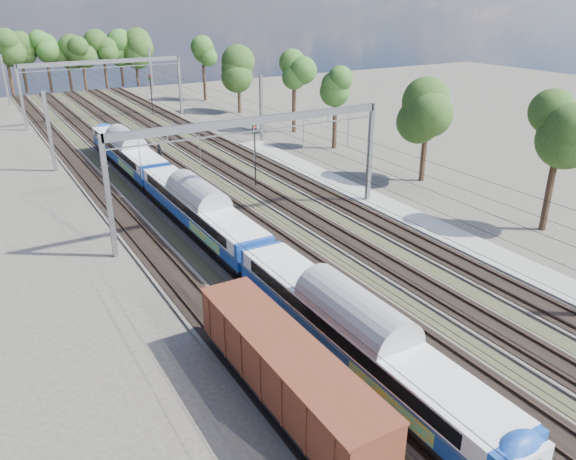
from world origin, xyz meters
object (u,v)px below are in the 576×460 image
emu_train (201,205)px  worker (159,149)px  signal_far (151,90)px  signal_near (255,149)px  freight_boxcar (285,371)px

emu_train → worker: 24.49m
signal_far → worker: bearing=-86.5°
signal_far → signal_near: bearing=-74.2°
emu_train → signal_near: signal_near is taller
emu_train → signal_far: signal_far is taller
emu_train → freight_boxcar: size_ratio=4.69×
signal_near → worker: bearing=88.7°
emu_train → signal_near: (9.15, 8.44, 1.42)m
freight_boxcar → worker: bearing=78.6°
signal_near → signal_far: bearing=68.3°
emu_train → signal_far: bearing=76.5°
freight_boxcar → signal_far: 72.27m
worker → signal_far: size_ratio=0.32×
signal_near → signal_far: (2.76, 40.98, -0.03)m
emu_train → worker: (4.53, 24.02, -1.52)m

